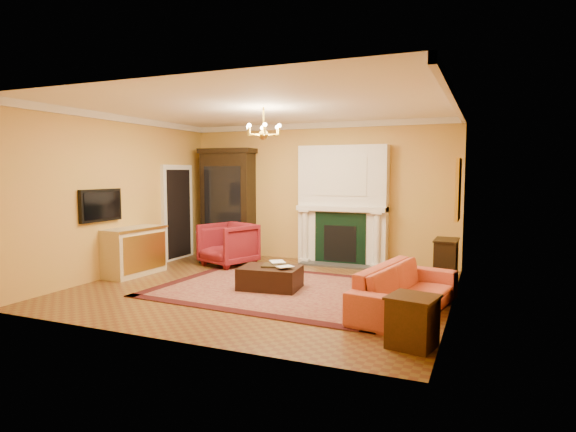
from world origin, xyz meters
The scene contains 26 objects.
floor centered at (0.00, 0.00, -0.01)m, with size 6.00×5.50×0.02m, color brown.
ceiling centered at (0.00, 0.00, 3.01)m, with size 6.00×5.50×0.02m, color white.
wall_back centered at (0.00, 2.76, 1.50)m, with size 6.00×0.02×3.00m, color #D2954B.
wall_front centered at (0.00, -2.76, 1.50)m, with size 6.00×0.02×3.00m, color #D2954B.
wall_left centered at (-3.01, 0.00, 1.50)m, with size 0.02×5.50×3.00m, color #D2954B.
wall_right centered at (3.01, 0.00, 1.50)m, with size 0.02×5.50×3.00m, color #D2954B.
fireplace centered at (0.60, 2.57, 1.19)m, with size 1.90×0.70×2.50m.
crown_molding centered at (0.00, 0.96, 2.94)m, with size 6.00×5.50×0.12m.
doorway centered at (-2.95, 1.70, 1.05)m, with size 0.08×1.05×2.10m.
tv_panel centered at (-2.95, -0.60, 1.35)m, with size 0.09×0.95×0.58m.
gilt_mirror centered at (2.97, 1.40, 1.65)m, with size 0.06×0.76×1.05m.
chandelier centered at (0.00, 0.00, 2.61)m, with size 0.63×0.55×0.53m.
oriental_rug centered at (0.34, -0.04, 0.01)m, with size 4.01×3.01×0.02m, color #4D101B.
china_cabinet centered at (-2.11, 2.49, 1.19)m, with size 1.19×0.54×2.37m, color black.
wingback_armchair centered at (-1.52, 1.43, 0.49)m, with size 0.95×0.89×0.98m, color maroon.
pedestal_table centered at (-2.14, 1.50, 0.40)m, with size 0.38×0.38×0.68m.
commode centered at (-2.73, -0.05, 0.45)m, with size 0.57×1.21×0.90m, color beige.
coral_sofa centered at (2.44, -0.54, 0.43)m, with size 2.21×0.65×0.87m, color #C84D3F.
end_table centered at (2.72, -1.86, 0.28)m, with size 0.47×0.47×0.55m, color #3B1D10.
console_table centered at (2.78, 1.72, 0.36)m, with size 0.37×0.65×0.72m, color black.
leather_ottoman centered at (0.15, -0.08, 0.20)m, with size 0.97×0.71×0.36m, color black.
ottoman_tray centered at (0.21, -0.01, 0.39)m, with size 0.44×0.34×0.03m, color black.
book_a centered at (0.09, 0.07, 0.56)m, with size 0.23×0.03×0.31m, color gray.
book_b centered at (0.37, -0.10, 0.54)m, with size 0.19×0.02×0.26m, color gray.
topiary_left centered at (0.09, 2.53, 1.46)m, with size 0.16×0.16×0.42m.
topiary_right centered at (1.13, 2.53, 1.47)m, with size 0.17×0.17×0.45m.
Camera 1 is at (3.46, -7.20, 1.94)m, focal length 30.00 mm.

